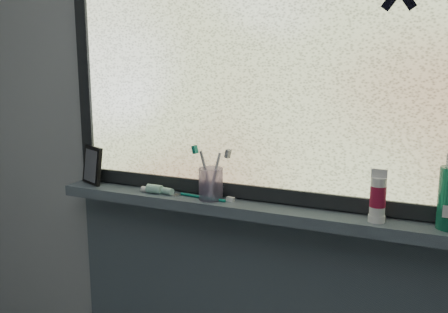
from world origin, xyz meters
The scene contains 10 objects.
wall_back centered at (0.00, 1.30, 1.25)m, with size 3.00×0.01×2.50m, color #9EA3A8.
windowsill centered at (0.00, 1.23, 1.00)m, with size 1.62×0.14×0.04m, color #47545F.
window_pane centered at (0.00, 1.28, 1.53)m, with size 1.50×0.01×1.00m, color silver.
frame_bottom centered at (0.00, 1.28, 1.05)m, with size 1.60×0.03×0.05m, color black.
frame_left centered at (-0.78, 1.28, 1.53)m, with size 0.05×0.03×1.10m, color black.
vanity_mirror centered at (-0.73, 1.23, 1.10)m, with size 0.12×0.06×0.15m, color black.
toothpaste_tube centered at (-0.40, 1.21, 1.04)m, with size 0.19×0.04×0.03m, color white, non-canonical shape.
toothbrush_cup centered at (-0.20, 1.23, 1.08)m, with size 0.09×0.09×0.11m, color #A08EBC.
toothbrush_lying centered at (-0.23, 1.22, 1.03)m, with size 0.23×0.02×0.02m, color #0D7866, non-canonical shape.
cream_tube centered at (0.38, 1.21, 1.11)m, with size 0.05×0.05×0.12m, color silver.
Camera 1 is at (0.56, -0.33, 1.52)m, focal length 40.00 mm.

